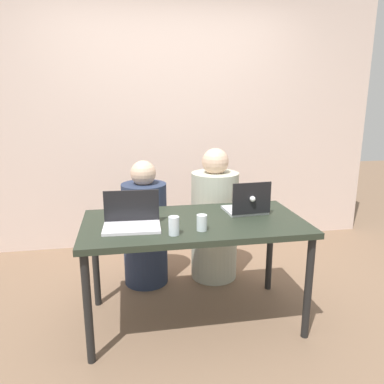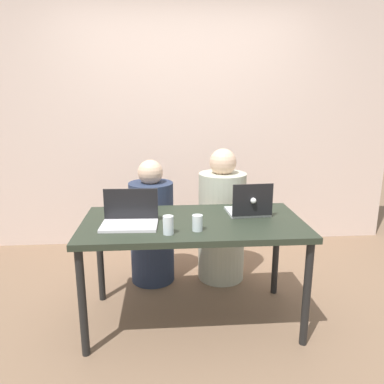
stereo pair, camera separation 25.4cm
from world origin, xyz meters
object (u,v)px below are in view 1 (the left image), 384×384
Objects in this scene: water_glass_left at (174,227)px; laptop_front_left at (132,220)px; laptop_back_right at (247,206)px; person_on_right at (214,222)px; person_on_left at (145,230)px; water_glass_center at (202,224)px.

laptop_front_left is at bearing 142.84° from water_glass_left.
laptop_back_right reaches higher than water_glass_left.
person_on_right is 10.04× the size of water_glass_left.
laptop_front_left is (-0.71, -0.69, 0.29)m from person_on_right.
laptop_back_right is (0.70, -0.54, 0.33)m from person_on_left.
person_on_left reaches higher than water_glass_center.
laptop_front_left reaches higher than water_glass_left.
laptop_front_left is at bearing 71.82° from person_on_left.
laptop_back_right is at bearing 37.10° from water_glass_center.
water_glass_center is 0.88× the size of water_glass_left.
laptop_back_right is at bearing 133.93° from person_on_left.
laptop_front_left is at bearing 7.09° from laptop_back_right.
laptop_back_right is (0.10, -0.54, 0.29)m from person_on_right.
laptop_back_right is 2.96× the size of water_glass_center.
laptop_back_right is 0.67m from water_glass_left.
person_on_right is 1.04m from water_glass_left.
water_glass_center is at bearing -15.57° from laptop_front_left.
person_on_right reaches higher than person_on_left.
laptop_back_right is at bearing 97.00° from person_on_right.
laptop_back_right is at bearing 13.33° from laptop_front_left.
water_glass_center is at bearing 101.84° from person_on_left.
person_on_right is at bearing 46.68° from laptop_front_left.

